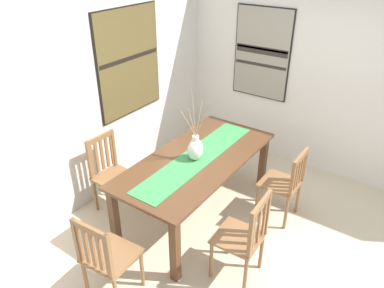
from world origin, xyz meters
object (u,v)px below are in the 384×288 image
Objects in this scene: painting_on_back_wall at (129,62)px; painting_on_side_wall at (262,54)px; chair_2 at (285,183)px; dining_table at (197,165)px; chair_3 at (244,237)px; centerpiece_vase at (195,148)px; chair_0 at (111,172)px; chair_1 at (106,257)px.

painting_on_side_wall is (1.48, -1.09, -0.05)m from painting_on_back_wall.
painting_on_back_wall is (-0.22, 2.09, 1.09)m from chair_2.
painting_on_back_wall is 1.05× the size of painting_on_side_wall.
painting_on_back_wall is (0.30, 1.22, 0.90)m from dining_table.
dining_table is 2.27× the size of chair_2.
chair_2 is 0.94× the size of chair_3.
chair_2 is at bearing -57.04° from centerpiece_vase.
centerpiece_vase is at bearing -172.37° from dining_table.
dining_table is 1.03m from chair_0.
painting_on_back_wall reaches higher than chair_1.
chair_0 is at bearing 118.41° from dining_table.
centerpiece_vase is 0.86× the size of chair_2.
chair_2 is at bearing -84.01° from painting_on_back_wall.
chair_1 is at bearing -144.27° from painting_on_back_wall.
centerpiece_vase is 1.46m from chair_1.
centerpiece_vase reaches higher than chair_3.
chair_1 is 2.13m from chair_2.
centerpiece_vase is 0.81× the size of chair_0.
dining_table is at bearing 59.11° from chair_3.
chair_0 reaches higher than dining_table.
dining_table is 1.45m from chair_1.
painting_on_back_wall reaches higher than centerpiece_vase.
centerpiece_vase is (-0.04, -0.01, 0.24)m from dining_table.
chair_1 is 0.71× the size of painting_on_back_wall.
chair_2 is at bearing 1.43° from chair_3.
chair_0 is (-0.48, 0.90, -0.17)m from dining_table.
painting_on_side_wall reaches higher than centerpiece_vase.
dining_table is 2.12× the size of chair_3.
centerpiece_vase is 0.62× the size of painting_on_side_wall.
chair_2 is (0.52, -0.86, -0.19)m from dining_table.
centerpiece_vase reaches higher than dining_table.
chair_3 reaches higher than chair_0.
painting_on_side_wall is at bearing 38.27° from chair_2.
painting_on_back_wall is (1.73, 1.25, 1.08)m from chair_1.
centerpiece_vase is 0.80× the size of chair_3.
chair_3 is at bearing -91.54° from chair_0.
painting_on_back_wall is at bearing 22.70° from chair_0.
chair_2 is at bearing -60.39° from chair_0.
painting_on_back_wall is (0.78, 0.33, 1.08)m from chair_0.
centerpiece_vase is 0.59× the size of painting_on_back_wall.
painting_on_side_wall is (1.82, 0.13, 0.61)m from centerpiece_vase.
chair_1 is 1.25m from chair_3.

